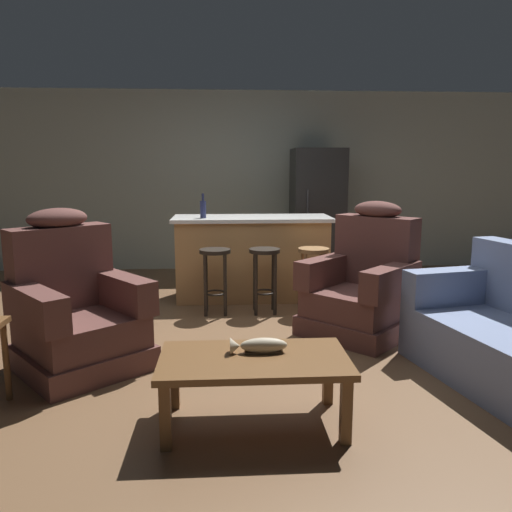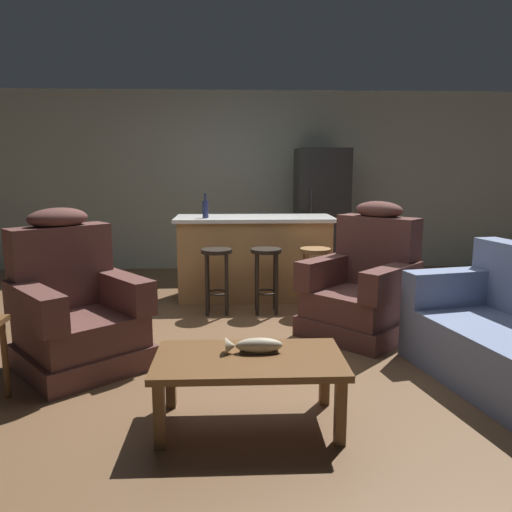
{
  "view_description": "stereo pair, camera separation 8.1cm",
  "coord_description": "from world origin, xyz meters",
  "px_view_note": "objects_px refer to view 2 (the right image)",
  "views": [
    {
      "loc": [
        -0.31,
        -4.33,
        1.5
      ],
      "look_at": [
        -0.04,
        -0.1,
        0.75
      ],
      "focal_mm": 35.0,
      "sensor_mm": 36.0,
      "label": 1
    },
    {
      "loc": [
        -0.23,
        -4.33,
        1.5
      ],
      "look_at": [
        -0.04,
        -0.1,
        0.75
      ],
      "focal_mm": 35.0,
      "sensor_mm": 36.0,
      "label": 2
    }
  ],
  "objects_px": {
    "recliner_near_island": "(364,288)",
    "bar_stool_left": "(217,269)",
    "fish_figurine": "(254,346)",
    "kitchen_island": "(254,257)",
    "bottle_tall_green": "(205,209)",
    "bar_stool_right": "(315,268)",
    "recliner_near_lamp": "(75,311)",
    "bar_stool_middle": "(266,268)",
    "coffee_table": "(249,366)",
    "refrigerator": "(321,213)"
  },
  "relations": [
    {
      "from": "recliner_near_island",
      "to": "bar_stool_left",
      "type": "height_order",
      "value": "recliner_near_island"
    },
    {
      "from": "fish_figurine",
      "to": "kitchen_island",
      "type": "bearing_deg",
      "value": 87.58
    },
    {
      "from": "kitchen_island",
      "to": "bottle_tall_green",
      "type": "xyz_separation_m",
      "value": [
        -0.55,
        -0.12,
        0.58
      ]
    },
    {
      "from": "bar_stool_left",
      "to": "bottle_tall_green",
      "type": "bearing_deg",
      "value": 104.92
    },
    {
      "from": "fish_figurine",
      "to": "bar_stool_right",
      "type": "bearing_deg",
      "value": 72.03
    },
    {
      "from": "recliner_near_lamp",
      "to": "bar_stool_middle",
      "type": "bearing_deg",
      "value": 90.66
    },
    {
      "from": "bar_stool_left",
      "to": "bar_stool_right",
      "type": "xyz_separation_m",
      "value": [
        1.02,
        0.0,
        0.0
      ]
    },
    {
      "from": "kitchen_island",
      "to": "bar_stool_right",
      "type": "distance_m",
      "value": 0.87
    },
    {
      "from": "recliner_near_island",
      "to": "bar_stool_middle",
      "type": "height_order",
      "value": "recliner_near_island"
    },
    {
      "from": "recliner_near_island",
      "to": "bar_stool_right",
      "type": "xyz_separation_m",
      "value": [
        -0.34,
        0.68,
        0.05
      ]
    },
    {
      "from": "coffee_table",
      "to": "bar_stool_left",
      "type": "distance_m",
      "value": 2.33
    },
    {
      "from": "fish_figurine",
      "to": "refrigerator",
      "type": "height_order",
      "value": "refrigerator"
    },
    {
      "from": "coffee_table",
      "to": "recliner_near_island",
      "type": "bearing_deg",
      "value": 56.09
    },
    {
      "from": "fish_figurine",
      "to": "recliner_near_lamp",
      "type": "relative_size",
      "value": 0.28
    },
    {
      "from": "coffee_table",
      "to": "refrigerator",
      "type": "bearing_deg",
      "value": 74.8
    },
    {
      "from": "fish_figurine",
      "to": "bottle_tall_green",
      "type": "bearing_deg",
      "value": 98.85
    },
    {
      "from": "bar_stool_middle",
      "to": "refrigerator",
      "type": "relative_size",
      "value": 0.39
    },
    {
      "from": "bottle_tall_green",
      "to": "fish_figurine",
      "type": "bearing_deg",
      "value": -81.15
    },
    {
      "from": "coffee_table",
      "to": "bar_stool_middle",
      "type": "xyz_separation_m",
      "value": [
        0.25,
        2.31,
        0.11
      ]
    },
    {
      "from": "fish_figurine",
      "to": "bar_stool_right",
      "type": "xyz_separation_m",
      "value": [
        0.73,
        2.24,
        0.01
      ]
    },
    {
      "from": "coffee_table",
      "to": "kitchen_island",
      "type": "bearing_deg",
      "value": 87.08
    },
    {
      "from": "coffee_table",
      "to": "bar_stool_middle",
      "type": "bearing_deg",
      "value": 83.93
    },
    {
      "from": "bar_stool_right",
      "to": "bottle_tall_green",
      "type": "distance_m",
      "value": 1.39
    },
    {
      "from": "bar_stool_right",
      "to": "bottle_tall_green",
      "type": "bearing_deg",
      "value": 156.27
    },
    {
      "from": "coffee_table",
      "to": "recliner_near_island",
      "type": "distance_m",
      "value": 1.96
    },
    {
      "from": "coffee_table",
      "to": "fish_figurine",
      "type": "relative_size",
      "value": 3.24
    },
    {
      "from": "coffee_table",
      "to": "bottle_tall_green",
      "type": "relative_size",
      "value": 4.04
    },
    {
      "from": "coffee_table",
      "to": "kitchen_island",
      "type": "distance_m",
      "value": 2.94
    },
    {
      "from": "bar_stool_middle",
      "to": "fish_figurine",
      "type": "bearing_deg",
      "value": -95.53
    },
    {
      "from": "recliner_near_lamp",
      "to": "refrigerator",
      "type": "distance_m",
      "value": 4.01
    },
    {
      "from": "coffee_table",
      "to": "recliner_near_lamp",
      "type": "bearing_deg",
      "value": 143.01
    },
    {
      "from": "fish_figurine",
      "to": "bar_stool_left",
      "type": "distance_m",
      "value": 2.26
    },
    {
      "from": "bar_stool_right",
      "to": "fish_figurine",
      "type": "bearing_deg",
      "value": -107.97
    },
    {
      "from": "coffee_table",
      "to": "kitchen_island",
      "type": "xyz_separation_m",
      "value": [
        0.15,
        2.94,
        0.11
      ]
    },
    {
      "from": "recliner_near_island",
      "to": "bar_stool_middle",
      "type": "bearing_deg",
      "value": -83.48
    },
    {
      "from": "fish_figurine",
      "to": "bar_stool_middle",
      "type": "bearing_deg",
      "value": 84.47
    },
    {
      "from": "bar_stool_left",
      "to": "bar_stool_right",
      "type": "height_order",
      "value": "same"
    },
    {
      "from": "bar_stool_middle",
      "to": "bar_stool_right",
      "type": "xyz_separation_m",
      "value": [
        0.51,
        0.0,
        0.0
      ]
    },
    {
      "from": "recliner_near_lamp",
      "to": "bar_stool_left",
      "type": "bearing_deg",
      "value": 102.09
    },
    {
      "from": "kitchen_island",
      "to": "bar_stool_middle",
      "type": "bearing_deg",
      "value": -81.35
    },
    {
      "from": "recliner_near_lamp",
      "to": "kitchen_island",
      "type": "xyz_separation_m",
      "value": [
        1.45,
        1.96,
        0.06
      ]
    },
    {
      "from": "coffee_table",
      "to": "refrigerator",
      "type": "relative_size",
      "value": 0.62
    },
    {
      "from": "fish_figurine",
      "to": "recliner_near_lamp",
      "type": "xyz_separation_m",
      "value": [
        -1.32,
        0.91,
        -0.04
      ]
    },
    {
      "from": "bar_stool_left",
      "to": "bottle_tall_green",
      "type": "relative_size",
      "value": 2.5
    },
    {
      "from": "recliner_near_lamp",
      "to": "bar_stool_middle",
      "type": "height_order",
      "value": "recliner_near_lamp"
    },
    {
      "from": "recliner_near_island",
      "to": "refrigerator",
      "type": "distance_m",
      "value": 2.56
    },
    {
      "from": "recliner_near_lamp",
      "to": "kitchen_island",
      "type": "distance_m",
      "value": 2.44
    },
    {
      "from": "recliner_near_lamp",
      "to": "coffee_table",
      "type": "bearing_deg",
      "value": 12.82
    },
    {
      "from": "coffee_table",
      "to": "recliner_near_lamp",
      "type": "height_order",
      "value": "recliner_near_lamp"
    },
    {
      "from": "bar_stool_middle",
      "to": "bar_stool_right",
      "type": "distance_m",
      "value": 0.51
    }
  ]
}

